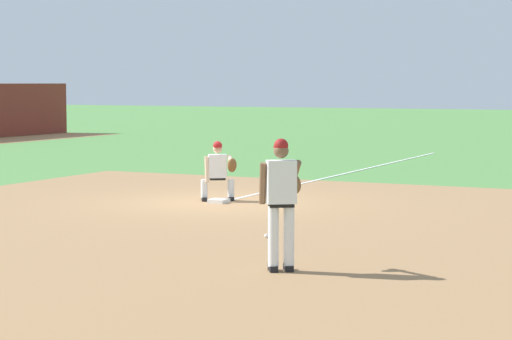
{
  "coord_description": "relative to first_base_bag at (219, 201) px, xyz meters",
  "views": [
    {
      "loc": [
        -19.2,
        -10.13,
        2.62
      ],
      "look_at": [
        -4.68,
        -3.16,
        1.21
      ],
      "focal_mm": 70.0,
      "sensor_mm": 36.0,
      "label": 1
    }
  ],
  "objects": [
    {
      "name": "first_base_bag",
      "position": [
        0.0,
        0.0,
        0.0
      ],
      "size": [
        0.38,
        0.38,
        0.09
      ],
      "primitive_type": "cube",
      "color": "white",
      "rests_on": "ground"
    },
    {
      "name": "pitcher",
      "position": [
        -6.65,
        -4.5,
        1.01
      ],
      "size": [
        0.85,
        0.57,
        1.86
      ],
      "color": "black",
      "rests_on": "ground"
    },
    {
      "name": "baseball",
      "position": [
        -4.04,
        -3.04,
        -0.01
      ],
      "size": [
        0.07,
        0.07,
        0.07
      ],
      "primitive_type": "sphere",
      "color": "white",
      "rests_on": "ground"
    },
    {
      "name": "foul_line_stripe",
      "position": [
        8.68,
        0.0,
        -0.04
      ],
      "size": [
        17.37,
        0.1,
        0.0
      ],
      "primitive_type": "cube",
      "color": "white",
      "rests_on": "ground"
    },
    {
      "name": "ground_plane",
      "position": [
        0.0,
        0.0,
        -0.04
      ],
      "size": [
        160.0,
        160.0,
        0.0
      ],
      "primitive_type": "plane",
      "color": "#518942"
    },
    {
      "name": "infield_dirt_patch",
      "position": [
        -3.35,
        -2.25,
        -0.04
      ],
      "size": [
        18.0,
        18.0,
        0.01
      ],
      "primitive_type": "cube",
      "color": "#9E754C",
      "rests_on": "ground"
    },
    {
      "name": "first_baseman",
      "position": [
        0.28,
        0.15,
        0.69
      ],
      "size": [
        0.8,
        1.05,
        1.34
      ],
      "color": "black",
      "rests_on": "ground"
    }
  ]
}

